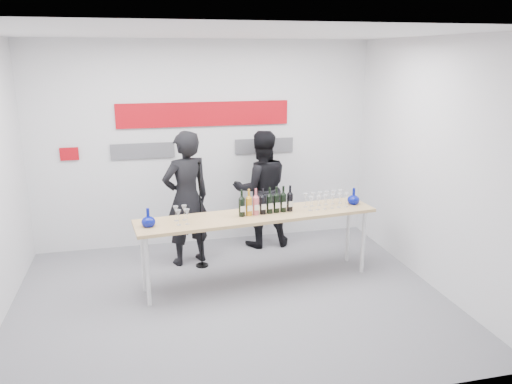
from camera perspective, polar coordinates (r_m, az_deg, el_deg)
ground at (r=6.03m, az=-2.87°, el=-12.09°), size 5.00×5.00×0.00m
back_wall at (r=7.44m, az=-5.87°, el=5.42°), size 5.00×0.04×3.00m
signage at (r=7.35m, az=-6.34°, el=7.71°), size 3.38×0.02×0.79m
tasting_table at (r=6.14m, az=0.22°, el=-3.15°), size 3.03×0.91×0.89m
wine_bottles at (r=6.10m, az=1.18°, el=-0.99°), size 0.71×0.15×0.33m
decanter_left at (r=5.80m, az=-12.23°, el=-2.85°), size 0.16×0.16×0.21m
decanter_right at (r=6.63m, az=11.10°, el=-0.45°), size 0.16×0.16×0.21m
glasses_left at (r=5.86m, az=-8.52°, el=-2.62°), size 0.18×0.23×0.18m
glasses_right at (r=6.45m, az=7.98°, el=-0.90°), size 0.58×0.28×0.18m
presenter_left at (r=6.76m, az=-7.96°, el=-0.75°), size 0.78×0.64×1.84m
presenter_right at (r=7.35m, az=0.61°, el=0.33°), size 0.86×0.68×1.74m
mic_stand at (r=6.75m, az=-6.28°, el=-4.93°), size 0.17×0.17×1.47m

